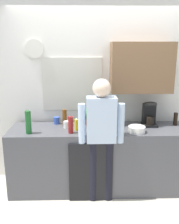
# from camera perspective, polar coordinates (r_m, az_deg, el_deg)

# --- Properties ---
(ground_plane) EXTENTS (8.00, 8.00, 0.00)m
(ground_plane) POSITION_cam_1_polar(r_m,az_deg,el_deg) (3.57, 2.46, -18.89)
(ground_plane) COLOR beige
(kitchen_counter) EXTENTS (2.44, 0.64, 0.89)m
(kitchen_counter) POSITION_cam_1_polar(r_m,az_deg,el_deg) (3.62, 2.20, -10.39)
(kitchen_counter) COLOR #4C4C51
(kitchen_counter) RESTS_ON ground_plane
(dishwasher_panel) EXTENTS (0.56, 0.02, 0.80)m
(dishwasher_panel) POSITION_cam_1_polar(r_m,az_deg,el_deg) (3.33, 0.31, -13.53)
(dishwasher_panel) COLOR black
(dishwasher_panel) RESTS_ON ground_plane
(back_wall_assembly) EXTENTS (4.04, 0.42, 2.60)m
(back_wall_assembly) POSITION_cam_1_polar(r_m,az_deg,el_deg) (3.73, 3.09, 5.18)
(back_wall_assembly) COLOR white
(back_wall_assembly) RESTS_ON ground_plane
(coffee_maker) EXTENTS (0.20, 0.20, 0.33)m
(coffee_maker) POSITION_cam_1_polar(r_m,az_deg,el_deg) (3.64, 13.33, -0.72)
(coffee_maker) COLOR black
(coffee_maker) RESTS_ON kitchen_counter
(bottle_amber_beer) EXTENTS (0.06, 0.06, 0.23)m
(bottle_amber_beer) POSITION_cam_1_polar(r_m,az_deg,el_deg) (3.56, -5.62, -1.26)
(bottle_amber_beer) COLOR brown
(bottle_amber_beer) RESTS_ON kitchen_counter
(bottle_clear_soda) EXTENTS (0.09, 0.09, 0.28)m
(bottle_clear_soda) POSITION_cam_1_polar(r_m,az_deg,el_deg) (3.53, 5.87, -1.00)
(bottle_clear_soda) COLOR #2D8C33
(bottle_clear_soda) RESTS_ON kitchen_counter
(bottle_red_vinegar) EXTENTS (0.06, 0.06, 0.22)m
(bottle_red_vinegar) POSITION_cam_1_polar(r_m,az_deg,el_deg) (3.25, -4.26, -2.90)
(bottle_red_vinegar) COLOR maroon
(bottle_red_vinegar) RESTS_ON kitchen_counter
(bottle_dark_sauce) EXTENTS (0.06, 0.06, 0.18)m
(bottle_dark_sauce) POSITION_cam_1_polar(r_m,az_deg,el_deg) (3.77, 18.77, -1.49)
(bottle_dark_sauce) COLOR black
(bottle_dark_sauce) RESTS_ON kitchen_counter
(bottle_green_wine) EXTENTS (0.07, 0.07, 0.30)m
(bottle_green_wine) POSITION_cam_1_polar(r_m,az_deg,el_deg) (3.30, -13.61, -2.26)
(bottle_green_wine) COLOR #195923
(bottle_green_wine) RESTS_ON kitchen_counter
(cup_white_mug) EXTENTS (0.08, 0.08, 0.09)m
(cup_white_mug) POSITION_cam_1_polar(r_m,az_deg,el_deg) (3.47, -5.21, -2.83)
(cup_white_mug) COLOR white
(cup_white_mug) RESTS_ON kitchen_counter
(cup_blue_mug) EXTENTS (0.08, 0.08, 0.10)m
(cup_blue_mug) POSITION_cam_1_polar(r_m,az_deg,el_deg) (3.67, -7.39, -1.90)
(cup_blue_mug) COLOR #3351B2
(cup_blue_mug) RESTS_ON kitchen_counter
(mixing_bowl) EXTENTS (0.22, 0.22, 0.08)m
(mixing_bowl) POSITION_cam_1_polar(r_m,az_deg,el_deg) (3.34, 10.58, -3.85)
(mixing_bowl) COLOR white
(mixing_bowl) RESTS_ON kitchen_counter
(potted_plant) EXTENTS (0.15, 0.15, 0.23)m
(potted_plant) POSITION_cam_1_polar(r_m,az_deg,el_deg) (3.57, -0.68, -0.85)
(potted_plant) COLOR #9E5638
(potted_plant) RESTS_ON kitchen_counter
(dish_soap) EXTENTS (0.06, 0.06, 0.18)m
(dish_soap) POSITION_cam_1_polar(r_m,az_deg,el_deg) (3.36, -2.90, -2.85)
(dish_soap) COLOR yellow
(dish_soap) RESTS_ON kitchen_counter
(person_at_sink) EXTENTS (0.57, 0.22, 1.60)m
(person_at_sink) POSITION_cam_1_polar(r_m,az_deg,el_deg) (3.15, 2.65, -4.37)
(person_at_sink) COLOR black
(person_at_sink) RESTS_ON ground_plane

